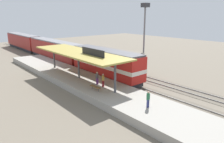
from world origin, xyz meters
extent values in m
plane|color=#706656|center=(2.00, 0.00, 0.00)|extent=(120.00, 120.00, 0.00)
cube|color=#5F5649|center=(0.00, 0.00, 0.02)|extent=(3.20, 110.00, 0.04)
cube|color=gray|center=(-0.72, 0.00, 0.08)|extent=(0.10, 110.00, 0.16)
cube|color=gray|center=(0.72, 0.00, 0.08)|extent=(0.10, 110.00, 0.16)
cube|color=#5F5649|center=(4.60, 0.00, 0.02)|extent=(3.20, 110.00, 0.04)
cube|color=gray|center=(3.88, 0.00, 0.08)|extent=(0.10, 110.00, 0.16)
cube|color=gray|center=(5.32, 0.00, 0.08)|extent=(0.10, 110.00, 0.16)
cube|color=#9E998E|center=(-4.60, 0.00, 0.45)|extent=(6.00, 44.00, 0.90)
cylinder|color=#47474C|center=(-4.60, -8.00, 2.70)|extent=(0.28, 0.28, 3.60)
cylinder|color=#47474C|center=(-4.60, 0.00, 2.70)|extent=(0.28, 0.28, 3.60)
cylinder|color=#47474C|center=(-4.60, 8.00, 2.70)|extent=(0.28, 0.28, 3.60)
cube|color=#A38E3D|center=(-4.60, 0.00, 4.60)|extent=(5.20, 18.00, 0.20)
cube|color=black|center=(-4.60, -3.60, 5.15)|extent=(0.12, 4.80, 0.90)
cylinder|color=#333338|center=(-6.00, -6.59, 1.11)|extent=(0.07, 0.07, 0.42)
cylinder|color=#333338|center=(-6.00, -5.29, 1.11)|extent=(0.07, 0.07, 0.42)
cube|color=brown|center=(-6.00, -5.94, 1.36)|extent=(0.44, 1.70, 0.08)
cube|color=#28282D|center=(0.00, -0.46, 0.51)|extent=(2.60, 13.60, 0.70)
cube|color=red|center=(0.00, -0.46, 2.61)|extent=(2.90, 14.40, 3.50)
cube|color=#4C4C51|center=(0.00, -0.46, 4.48)|extent=(2.78, 14.11, 0.24)
cube|color=silver|center=(0.00, -0.46, 2.35)|extent=(2.93, 14.43, 0.56)
cube|color=#28282D|center=(0.00, 17.54, 0.51)|extent=(2.60, 19.20, 0.70)
cube|color=maroon|center=(0.00, 17.54, 2.51)|extent=(2.90, 20.00, 3.30)
cube|color=slate|center=(0.00, 17.54, 4.28)|extent=(2.78, 19.60, 0.24)
cube|color=#28282D|center=(0.00, 38.34, 0.51)|extent=(2.60, 19.20, 0.70)
cube|color=maroon|center=(0.00, 38.34, 2.51)|extent=(2.90, 20.00, 3.30)
cube|color=slate|center=(0.00, 38.34, 4.28)|extent=(2.78, 19.60, 0.24)
cube|color=#28282D|center=(4.60, 2.62, 0.51)|extent=(2.50, 11.20, 0.70)
cube|color=#6B6056|center=(4.60, 2.62, 2.16)|extent=(2.80, 12.00, 2.60)
cube|color=#554D45|center=(4.60, 2.62, 3.58)|extent=(2.69, 11.76, 0.24)
cylinder|color=slate|center=(7.80, -1.41, 5.50)|extent=(0.28, 0.28, 11.00)
cube|color=#333338|center=(7.80, -1.41, 11.35)|extent=(1.10, 1.10, 0.70)
cylinder|color=navy|center=(-4.98, -13.27, 1.32)|extent=(0.16, 0.16, 0.84)
cylinder|color=navy|center=(-4.80, -13.27, 1.32)|extent=(0.16, 0.16, 0.84)
cylinder|color=#23603D|center=(-4.89, -13.27, 2.06)|extent=(0.34, 0.34, 0.64)
sphere|color=tan|center=(-4.89, -13.27, 2.50)|extent=(0.23, 0.23, 0.23)
cylinder|color=maroon|center=(-4.50, -5.46, 1.32)|extent=(0.16, 0.16, 0.84)
cylinder|color=maroon|center=(-4.32, -5.46, 1.32)|extent=(0.16, 0.16, 0.84)
cylinder|color=olive|center=(-4.41, -5.46, 2.06)|extent=(0.34, 0.34, 0.64)
sphere|color=tan|center=(-4.41, -5.46, 2.50)|extent=(0.23, 0.23, 0.23)
cylinder|color=#663375|center=(-4.49, -4.21, 1.32)|extent=(0.16, 0.16, 0.84)
cylinder|color=#663375|center=(-4.31, -4.21, 1.32)|extent=(0.16, 0.16, 0.84)
cylinder|color=#4C4C51|center=(-4.40, -4.21, 2.06)|extent=(0.34, 0.34, 0.64)
sphere|color=tan|center=(-4.40, -4.21, 2.50)|extent=(0.23, 0.23, 0.23)
camera|label=1|loc=(-20.06, -25.64, 9.76)|focal=33.73mm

